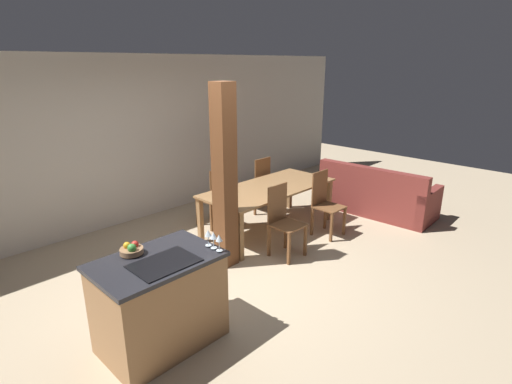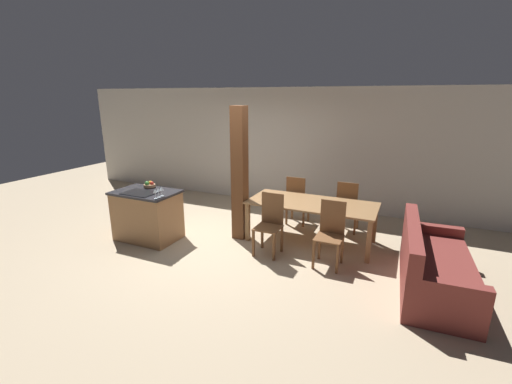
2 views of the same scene
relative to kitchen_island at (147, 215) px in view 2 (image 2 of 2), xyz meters
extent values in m
plane|color=tan|center=(1.28, 0.38, -0.45)|extent=(16.00, 16.00, 0.00)
cube|color=beige|center=(1.28, 3.09, 0.90)|extent=(11.20, 0.08, 2.70)
cube|color=#9E7047|center=(0.00, 0.00, -0.02)|extent=(1.08, 0.70, 0.85)
cube|color=#232328|center=(0.00, 0.00, 0.42)|extent=(1.12, 0.74, 0.04)
cube|color=black|center=(0.00, -0.13, 0.45)|extent=(0.56, 0.40, 0.01)
cylinder|color=#99704C|center=(-0.11, 0.24, 0.48)|extent=(0.21, 0.21, 0.05)
sphere|color=red|center=(-0.06, 0.25, 0.52)|extent=(0.07, 0.07, 0.07)
sphere|color=gold|center=(-0.12, 0.28, 0.52)|extent=(0.07, 0.07, 0.07)
sphere|color=#3D8E38|center=(-0.12, 0.19, 0.53)|extent=(0.08, 0.08, 0.08)
cylinder|color=silver|center=(0.49, -0.30, 0.45)|extent=(0.06, 0.06, 0.00)
cylinder|color=silver|center=(0.49, -0.30, 0.50)|extent=(0.01, 0.01, 0.09)
cone|color=silver|center=(0.49, -0.30, 0.58)|extent=(0.06, 0.06, 0.06)
cylinder|color=silver|center=(0.49, -0.22, 0.45)|extent=(0.06, 0.06, 0.00)
cylinder|color=silver|center=(0.49, -0.22, 0.50)|extent=(0.01, 0.01, 0.09)
cone|color=silver|center=(0.49, -0.22, 0.58)|extent=(0.06, 0.06, 0.06)
cylinder|color=silver|center=(0.49, -0.14, 0.45)|extent=(0.06, 0.06, 0.00)
cylinder|color=silver|center=(0.49, -0.14, 0.50)|extent=(0.01, 0.01, 0.09)
cone|color=silver|center=(0.49, -0.14, 0.58)|extent=(0.06, 0.06, 0.06)
cube|color=olive|center=(2.71, 1.10, 0.26)|extent=(2.20, 0.98, 0.03)
cube|color=olive|center=(1.67, 0.67, -0.10)|extent=(0.07, 0.07, 0.69)
cube|color=olive|center=(3.74, 0.67, -0.10)|extent=(0.07, 0.07, 0.69)
cube|color=olive|center=(1.67, 1.52, -0.10)|extent=(0.07, 0.07, 0.69)
cube|color=olive|center=(3.74, 1.52, -0.10)|extent=(0.07, 0.07, 0.69)
cube|color=brown|center=(2.21, 0.30, 0.01)|extent=(0.40, 0.40, 0.02)
cube|color=brown|center=(2.21, 0.49, 0.28)|extent=(0.38, 0.02, 0.52)
cube|color=brown|center=(2.04, 0.13, -0.22)|extent=(0.04, 0.04, 0.45)
cube|color=brown|center=(2.39, 0.13, -0.22)|extent=(0.04, 0.04, 0.45)
cube|color=brown|center=(2.04, 0.48, -0.22)|extent=(0.04, 0.04, 0.45)
cube|color=brown|center=(2.39, 0.48, -0.22)|extent=(0.04, 0.04, 0.45)
cube|color=brown|center=(3.20, 0.30, 0.01)|extent=(0.40, 0.40, 0.02)
cube|color=brown|center=(3.20, 0.49, 0.28)|extent=(0.38, 0.02, 0.52)
cube|color=brown|center=(3.03, 0.13, -0.22)|extent=(0.04, 0.04, 0.45)
cube|color=brown|center=(3.38, 0.13, -0.22)|extent=(0.04, 0.04, 0.45)
cube|color=brown|center=(3.03, 0.48, -0.22)|extent=(0.04, 0.04, 0.45)
cube|color=brown|center=(3.38, 0.48, -0.22)|extent=(0.04, 0.04, 0.45)
cube|color=brown|center=(2.21, 1.89, 0.01)|extent=(0.40, 0.40, 0.02)
cube|color=brown|center=(2.21, 1.70, 0.28)|extent=(0.38, 0.02, 0.52)
cube|color=brown|center=(2.39, 2.07, -0.22)|extent=(0.04, 0.04, 0.45)
cube|color=brown|center=(2.04, 2.07, -0.22)|extent=(0.04, 0.04, 0.45)
cube|color=brown|center=(2.39, 1.71, -0.22)|extent=(0.04, 0.04, 0.45)
cube|color=brown|center=(2.04, 1.71, -0.22)|extent=(0.04, 0.04, 0.45)
cube|color=brown|center=(3.20, 1.89, 0.01)|extent=(0.40, 0.40, 0.02)
cube|color=brown|center=(3.20, 1.70, 0.28)|extent=(0.38, 0.02, 0.52)
cube|color=brown|center=(3.38, 2.07, -0.22)|extent=(0.04, 0.04, 0.45)
cube|color=brown|center=(3.03, 2.07, -0.22)|extent=(0.04, 0.04, 0.45)
cube|color=brown|center=(3.38, 1.71, -0.22)|extent=(0.04, 0.04, 0.45)
cube|color=brown|center=(3.03, 1.71, -0.22)|extent=(0.04, 0.04, 0.45)
cube|color=maroon|center=(4.66, 0.25, -0.22)|extent=(0.93, 1.97, 0.46)
cube|color=maroon|center=(4.32, 0.24, 0.22)|extent=(0.25, 1.94, 0.42)
cube|color=maroon|center=(4.70, -0.64, -0.15)|extent=(0.84, 0.18, 0.60)
cube|color=maroon|center=(4.62, 1.15, -0.15)|extent=(0.84, 0.18, 0.60)
cube|color=brown|center=(1.49, 0.75, 0.73)|extent=(0.23, 0.23, 2.36)
camera|label=1|loc=(-1.68, -2.87, 2.12)|focal=28.00mm
camera|label=2|loc=(4.17, -4.46, 2.06)|focal=24.00mm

